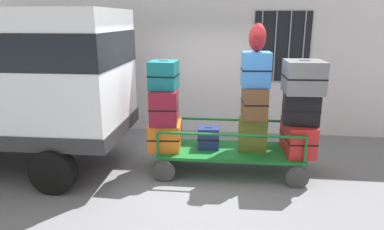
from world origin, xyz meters
TOP-DOWN VIEW (x-y plane):
  - ground_plane at (0.00, 0.00)m, footprint 40.00×40.00m
  - building_wall at (0.01, 2.20)m, footprint 12.00×0.37m
  - luggage_cart at (0.49, -0.16)m, footprint 2.49×1.05m
  - cart_railing at (0.49, -0.16)m, footprint 2.38×0.91m
  - suitcase_left_bottom at (-0.64, -0.13)m, footprint 0.59×0.75m
  - suitcase_left_middle at (-0.64, -0.18)m, footprint 0.52×0.73m
  - suitcase_left_top at (-0.64, -0.17)m, footprint 0.47×0.50m
  - suitcase_midleft_bottom at (0.12, -0.13)m, footprint 0.38×0.28m
  - suitcase_center_bottom at (0.87, -0.16)m, footprint 0.51×0.29m
  - suitcase_center_middle at (0.87, -0.15)m, footprint 0.43×0.58m
  - suitcase_center_top at (0.87, -0.15)m, footprint 0.48×0.44m
  - suitcase_midright_bottom at (1.62, -0.13)m, footprint 0.50×0.86m
  - suitcase_midright_middle at (1.62, -0.17)m, footprint 0.60×0.52m
  - suitcase_midright_top at (1.62, -0.17)m, footprint 0.62×0.64m
  - backpack at (0.87, -0.17)m, footprint 0.27×0.22m

SIDE VIEW (x-z plane):
  - ground_plane at x=0.00m, z-range 0.00..0.00m
  - luggage_cart at x=0.49m, z-range 0.14..0.55m
  - suitcase_midleft_bottom at x=0.12m, z-range 0.41..0.78m
  - suitcase_left_bottom at x=-0.64m, z-range 0.41..0.87m
  - suitcase_midright_bottom at x=1.62m, z-range 0.41..0.93m
  - suitcase_center_bottom at x=0.87m, z-range 0.41..1.01m
  - cart_railing at x=0.49m, z-range 0.55..0.98m
  - suitcase_left_middle at x=-0.64m, z-range 0.87..1.45m
  - suitcase_midright_middle at x=1.62m, z-range 0.93..1.43m
  - suitcase_center_middle at x=0.87m, z-range 1.01..1.52m
  - suitcase_left_top at x=-0.64m, z-range 1.45..1.92m
  - suitcase_midright_top at x=1.62m, z-range 1.43..1.96m
  - suitcase_center_top at x=0.87m, z-range 1.52..2.08m
  - backpack at x=0.87m, z-range 2.08..2.52m
  - building_wall at x=0.01m, z-range 0.00..5.00m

